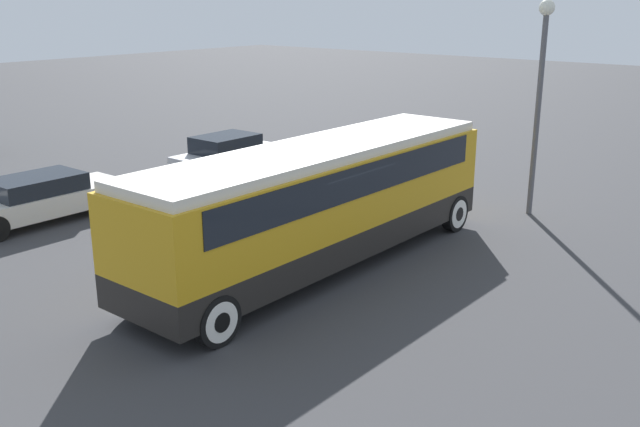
% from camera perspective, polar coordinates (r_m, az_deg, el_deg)
% --- Properties ---
extents(ground_plane, '(120.00, 120.00, 0.00)m').
position_cam_1_polar(ground_plane, '(17.12, 0.00, -4.25)').
color(ground_plane, '#38383A').
extents(tour_bus, '(10.59, 2.54, 2.95)m').
position_cam_1_polar(tour_bus, '(16.63, 0.21, 1.55)').
color(tour_bus, black).
rests_on(tour_bus, ground_plane).
extents(parked_car_near, '(4.28, 1.84, 1.44)m').
position_cam_1_polar(parked_car_near, '(26.16, -7.33, 4.70)').
color(parked_car_near, '#BCBCC1').
rests_on(parked_car_near, ground_plane).
extents(parked_car_mid, '(4.75, 1.85, 1.34)m').
position_cam_1_polar(parked_car_mid, '(21.92, -21.33, 1.21)').
color(parked_car_mid, silver).
rests_on(parked_car_mid, ground_plane).
extents(lamp_post, '(0.44, 0.44, 6.14)m').
position_cam_1_polar(lamp_post, '(21.39, 17.24, 10.28)').
color(lamp_post, '#515156').
rests_on(lamp_post, ground_plane).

